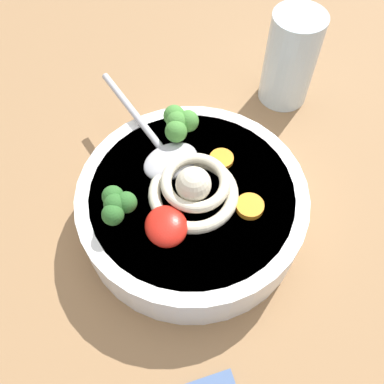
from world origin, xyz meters
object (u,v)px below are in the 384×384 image
at_px(soup_bowl, 192,205).
at_px(soup_spoon, 163,151).
at_px(noodle_pile, 194,188).
at_px(drinking_glass, 290,59).

xyz_separation_m(soup_bowl, soup_spoon, (0.05, 0.02, 0.03)).
bearing_deg(soup_spoon, soup_bowl, 180.00).
relative_size(soup_bowl, soup_spoon, 1.37).
height_order(soup_bowl, noodle_pile, noodle_pile).
bearing_deg(soup_spoon, drinking_glass, -79.38).
bearing_deg(noodle_pile, soup_spoon, 15.97).
distance_m(soup_bowl, soup_spoon, 0.07).
xyz_separation_m(soup_bowl, noodle_pile, (-0.00, -0.00, 0.04)).
bearing_deg(soup_spoon, noodle_pile, 179.72).
distance_m(noodle_pile, drinking_glass, 0.23).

